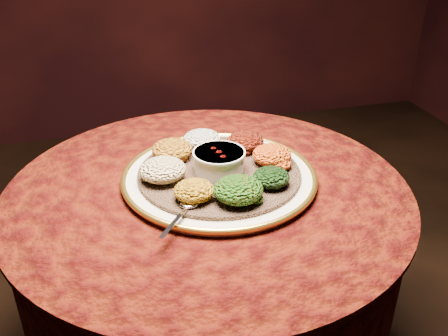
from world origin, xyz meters
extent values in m
cylinder|color=black|center=(0.00, 0.00, 0.34)|extent=(0.12, 0.12, 0.68)
cylinder|color=black|center=(0.00, 0.00, 0.70)|extent=(0.80, 0.80, 0.04)
cylinder|color=#3D0E05|center=(0.00, 0.00, 0.56)|extent=(0.93, 0.93, 0.34)
cylinder|color=#3D0E05|center=(0.00, 0.00, 0.73)|extent=(0.96, 0.96, 0.01)
cylinder|color=beige|center=(0.03, 0.02, 0.74)|extent=(0.47, 0.47, 0.02)
torus|color=gold|center=(0.03, 0.02, 0.75)|extent=(0.47, 0.47, 0.01)
cylinder|color=brown|center=(0.03, 0.02, 0.76)|extent=(0.44, 0.44, 0.01)
cylinder|color=silver|center=(0.03, 0.02, 0.79)|extent=(0.12, 0.12, 0.05)
cylinder|color=silver|center=(0.03, 0.02, 0.81)|extent=(0.13, 0.13, 0.01)
cylinder|color=#531104|center=(0.03, 0.02, 0.80)|extent=(0.10, 0.10, 0.01)
ellipsoid|color=silver|center=(-0.07, -0.11, 0.77)|extent=(0.04, 0.03, 0.01)
cube|color=silver|center=(-0.11, -0.17, 0.77)|extent=(0.08, 0.10, 0.00)
ellipsoid|color=beige|center=(0.02, 0.15, 0.79)|extent=(0.10, 0.09, 0.05)
ellipsoid|color=black|center=(0.13, 0.11, 0.79)|extent=(0.10, 0.09, 0.05)
ellipsoid|color=#A9670E|center=(0.17, 0.02, 0.79)|extent=(0.10, 0.09, 0.05)
ellipsoid|color=black|center=(0.13, -0.08, 0.78)|extent=(0.09, 0.08, 0.04)
ellipsoid|color=#A43A0A|center=(0.04, -0.12, 0.79)|extent=(0.11, 0.10, 0.05)
ellipsoid|color=#A97E0E|center=(-0.05, -0.09, 0.78)|extent=(0.09, 0.08, 0.04)
ellipsoid|color=maroon|center=(-0.10, 0.01, 0.79)|extent=(0.11, 0.10, 0.05)
ellipsoid|color=#A26C13|center=(-0.06, 0.11, 0.79)|extent=(0.10, 0.10, 0.05)
camera|label=1|loc=(-0.23, -0.99, 1.35)|focal=40.00mm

